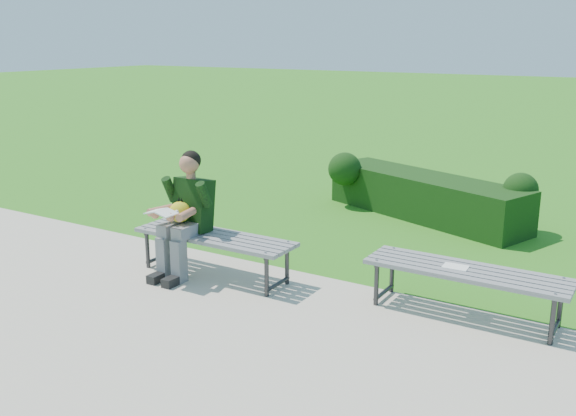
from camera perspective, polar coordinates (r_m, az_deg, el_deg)
ground at (r=7.10m, az=-0.72°, el=-5.45°), size 80.00×80.00×0.00m
walkway at (r=5.81m, az=-10.09°, el=-10.40°), size 30.00×3.50×0.02m
hedge at (r=9.26m, az=11.95°, el=1.24°), size 3.16×1.80×0.82m
bench_left at (r=6.78m, az=-6.57°, el=-2.84°), size 1.80×0.50×0.46m
bench_right at (r=5.98m, az=15.55°, el=-5.74°), size 1.80×0.50×0.46m
seated_boy at (r=6.81m, az=-9.11°, el=-0.23°), size 0.56×0.76×1.31m
paper_sheet at (r=5.99m, az=14.67°, el=-5.07°), size 0.23×0.17×0.01m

